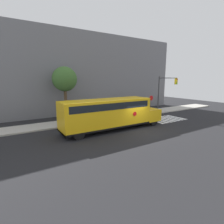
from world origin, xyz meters
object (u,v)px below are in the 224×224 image
object	(u,v)px
stop_sign	(151,102)
traffic_light	(164,90)
tree_near_sidewalk	(65,79)
school_bus	(110,113)

from	to	relation	value
stop_sign	traffic_light	distance (m)	2.58
traffic_light	tree_near_sidewalk	bearing A→B (deg)	160.59
tree_near_sidewalk	school_bus	bearing A→B (deg)	-72.54
school_bus	traffic_light	bearing A→B (deg)	14.01
stop_sign	tree_near_sidewalk	bearing A→B (deg)	165.38
stop_sign	tree_near_sidewalk	size ratio (longest dim) A/B	0.41
stop_sign	traffic_light	bearing A→B (deg)	-54.56
school_bus	tree_near_sidewalk	xyz separation A→B (m)	(-2.28, 7.26, 3.30)
school_bus	traffic_light	world-z (taller)	traffic_light
tree_near_sidewalk	stop_sign	bearing A→B (deg)	-14.62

